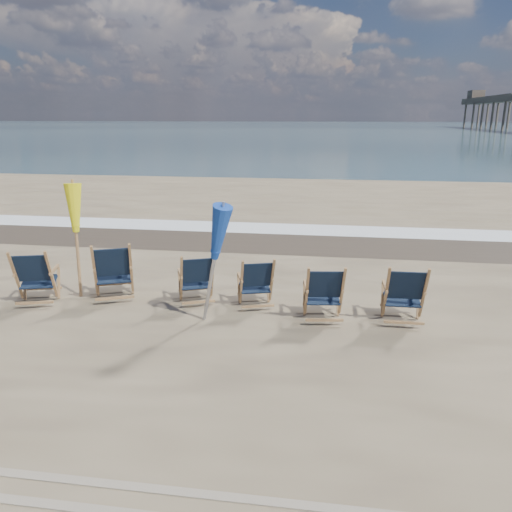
{
  "coord_description": "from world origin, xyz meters",
  "views": [
    {
      "loc": [
        1.17,
        -5.66,
        3.15
      ],
      "look_at": [
        0.0,
        2.2,
        0.9
      ],
      "focal_mm": 35.0,
      "sensor_mm": 36.0,
      "label": 1
    }
  ],
  "objects_px": {
    "beach_chair_1": "(131,271)",
    "beach_chair_3": "(272,282)",
    "umbrella_blue": "(211,234)",
    "beach_chair_5": "(424,296)",
    "umbrella_yellow": "(74,214)",
    "beach_chair_4": "(342,294)",
    "beach_chair_2": "(212,278)",
    "beach_chair_0": "(52,277)"
  },
  "relations": [
    {
      "from": "beach_chair_5",
      "to": "umbrella_blue",
      "type": "distance_m",
      "value": 3.36
    },
    {
      "from": "beach_chair_0",
      "to": "umbrella_blue",
      "type": "relative_size",
      "value": 0.52
    },
    {
      "from": "beach_chair_1",
      "to": "beach_chair_5",
      "type": "distance_m",
      "value": 4.87
    },
    {
      "from": "beach_chair_2",
      "to": "beach_chair_5",
      "type": "xyz_separation_m",
      "value": [
        3.41,
        -0.48,
        0.03
      ]
    },
    {
      "from": "beach_chair_1",
      "to": "beach_chair_4",
      "type": "xyz_separation_m",
      "value": [
        3.62,
        -0.49,
        -0.06
      ]
    },
    {
      "from": "beach_chair_3",
      "to": "umbrella_yellow",
      "type": "distance_m",
      "value": 3.65
    },
    {
      "from": "beach_chair_0",
      "to": "beach_chair_1",
      "type": "height_order",
      "value": "beach_chair_1"
    },
    {
      "from": "beach_chair_2",
      "to": "umbrella_blue",
      "type": "distance_m",
      "value": 1.33
    },
    {
      "from": "beach_chair_4",
      "to": "umbrella_yellow",
      "type": "bearing_deg",
      "value": -15.18
    },
    {
      "from": "beach_chair_1",
      "to": "beach_chair_3",
      "type": "distance_m",
      "value": 2.47
    },
    {
      "from": "beach_chair_1",
      "to": "beach_chair_4",
      "type": "height_order",
      "value": "beach_chair_1"
    },
    {
      "from": "beach_chair_1",
      "to": "beach_chair_5",
      "type": "height_order",
      "value": "beach_chair_1"
    },
    {
      "from": "beach_chair_2",
      "to": "beach_chair_3",
      "type": "distance_m",
      "value": 1.03
    },
    {
      "from": "beach_chair_3",
      "to": "beach_chair_5",
      "type": "xyz_separation_m",
      "value": [
        2.38,
        -0.42,
        0.04
      ]
    },
    {
      "from": "beach_chair_2",
      "to": "beach_chair_4",
      "type": "height_order",
      "value": "beach_chair_4"
    },
    {
      "from": "beach_chair_2",
      "to": "beach_chair_5",
      "type": "bearing_deg",
      "value": 149.58
    },
    {
      "from": "beach_chair_1",
      "to": "umbrella_yellow",
      "type": "xyz_separation_m",
      "value": [
        -1.03,
        0.12,
        0.94
      ]
    },
    {
      "from": "umbrella_blue",
      "to": "umbrella_yellow",
      "type": "bearing_deg",
      "value": 160.18
    },
    {
      "from": "beach_chair_1",
      "to": "umbrella_blue",
      "type": "relative_size",
      "value": 0.55
    },
    {
      "from": "beach_chair_3",
      "to": "beach_chair_4",
      "type": "relative_size",
      "value": 0.94
    },
    {
      "from": "beach_chair_5",
      "to": "umbrella_blue",
      "type": "xyz_separation_m",
      "value": [
        -3.2,
        -0.4,
        0.95
      ]
    },
    {
      "from": "beach_chair_0",
      "to": "umbrella_yellow",
      "type": "height_order",
      "value": "umbrella_yellow"
    },
    {
      "from": "beach_chair_4",
      "to": "umbrella_yellow",
      "type": "xyz_separation_m",
      "value": [
        -4.65,
        0.62,
        1.0
      ]
    },
    {
      "from": "beach_chair_4",
      "to": "beach_chair_5",
      "type": "relative_size",
      "value": 0.97
    },
    {
      "from": "beach_chair_5",
      "to": "umbrella_yellow",
      "type": "distance_m",
      "value": 5.98
    },
    {
      "from": "umbrella_yellow",
      "to": "beach_chair_0",
      "type": "bearing_deg",
      "value": -111.35
    },
    {
      "from": "beach_chair_1",
      "to": "umbrella_yellow",
      "type": "distance_m",
      "value": 1.4
    },
    {
      "from": "beach_chair_4",
      "to": "umbrella_blue",
      "type": "distance_m",
      "value": 2.22
    },
    {
      "from": "beach_chair_0",
      "to": "umbrella_blue",
      "type": "distance_m",
      "value": 3.07
    },
    {
      "from": "beach_chair_5",
      "to": "umbrella_yellow",
      "type": "bearing_deg",
      "value": -5.96
    },
    {
      "from": "beach_chair_0",
      "to": "beach_chair_1",
      "type": "distance_m",
      "value": 1.32
    },
    {
      "from": "umbrella_yellow",
      "to": "umbrella_blue",
      "type": "height_order",
      "value": "umbrella_yellow"
    },
    {
      "from": "beach_chair_5",
      "to": "beach_chair_3",
      "type": "bearing_deg",
      "value": -10.5
    },
    {
      "from": "beach_chair_3",
      "to": "umbrella_blue",
      "type": "height_order",
      "value": "umbrella_blue"
    },
    {
      "from": "beach_chair_4",
      "to": "umbrella_yellow",
      "type": "relative_size",
      "value": 0.49
    },
    {
      "from": "beach_chair_0",
      "to": "beach_chair_4",
      "type": "xyz_separation_m",
      "value": [
        4.86,
        -0.06,
        -0.02
      ]
    },
    {
      "from": "beach_chair_1",
      "to": "beach_chair_5",
      "type": "bearing_deg",
      "value": 152.19
    },
    {
      "from": "beach_chair_3",
      "to": "umbrella_blue",
      "type": "relative_size",
      "value": 0.47
    },
    {
      "from": "beach_chair_3",
      "to": "beach_chair_4",
      "type": "xyz_separation_m",
      "value": [
        1.15,
        -0.47,
        0.03
      ]
    },
    {
      "from": "beach_chair_5",
      "to": "umbrella_yellow",
      "type": "xyz_separation_m",
      "value": [
        -5.87,
        0.57,
        0.98
      ]
    },
    {
      "from": "umbrella_yellow",
      "to": "beach_chair_5",
      "type": "bearing_deg",
      "value": -5.54
    },
    {
      "from": "beach_chair_1",
      "to": "beach_chair_2",
      "type": "xyz_separation_m",
      "value": [
        1.44,
        0.03,
        -0.07
      ]
    }
  ]
}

